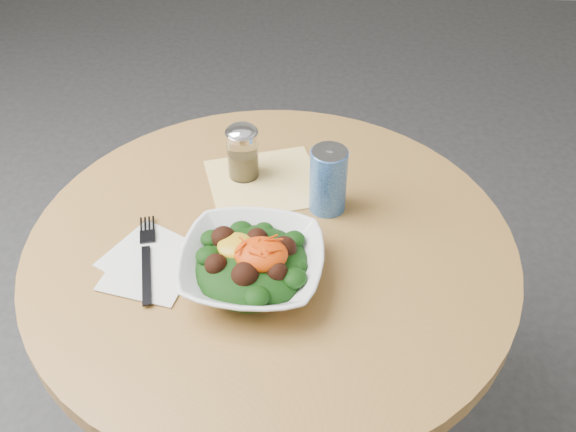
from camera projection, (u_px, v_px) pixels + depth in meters
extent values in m
cylinder|color=black|center=(274.00, 368.00, 1.44)|extent=(0.10, 0.10, 0.71)
cylinder|color=#B07F3F|center=(271.00, 248.00, 1.19)|extent=(0.90, 0.90, 0.04)
cube|color=#E5A40C|center=(265.00, 182.00, 1.31)|extent=(0.27, 0.26, 0.00)
cube|color=silver|center=(150.00, 256.00, 1.15)|extent=(0.19, 0.19, 0.00)
cube|color=silver|center=(150.00, 269.00, 1.12)|extent=(0.17, 0.17, 0.00)
imported|color=white|center=(252.00, 266.00, 1.09)|extent=(0.26, 0.26, 0.06)
ellipsoid|color=black|center=(252.00, 267.00, 1.09)|extent=(0.20, 0.20, 0.07)
ellipsoid|color=gold|center=(236.00, 246.00, 1.08)|extent=(0.06, 0.06, 0.02)
ellipsoid|color=#D04B04|center=(261.00, 254.00, 1.06)|extent=(0.09, 0.08, 0.04)
cube|color=black|center=(146.00, 275.00, 1.11)|extent=(0.05, 0.14, 0.00)
cube|color=black|center=(147.00, 231.00, 1.19)|extent=(0.05, 0.08, 0.00)
cylinder|color=silver|center=(243.00, 156.00, 1.29)|extent=(0.06, 0.06, 0.09)
cylinder|color=olive|center=(243.00, 164.00, 1.31)|extent=(0.05, 0.05, 0.05)
cylinder|color=silver|center=(242.00, 134.00, 1.26)|extent=(0.07, 0.07, 0.01)
ellipsoid|color=silver|center=(242.00, 132.00, 1.26)|extent=(0.06, 0.06, 0.03)
cylinder|color=navy|center=(328.00, 180.00, 1.21)|extent=(0.07, 0.07, 0.13)
cylinder|color=silver|center=(330.00, 151.00, 1.16)|extent=(0.07, 0.07, 0.00)
cube|color=silver|center=(331.00, 147.00, 1.17)|extent=(0.02, 0.02, 0.00)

